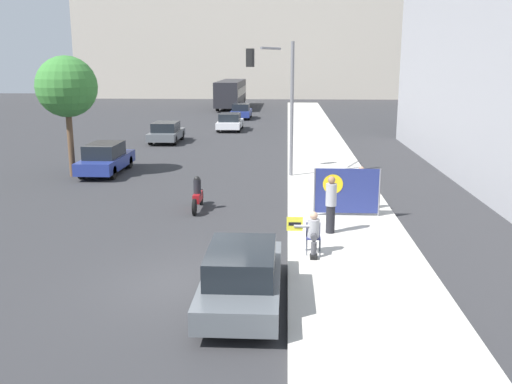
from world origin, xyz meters
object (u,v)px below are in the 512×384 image
at_px(jogger_on_sidewalk, 331,204).
at_px(parked_car_curbside, 242,276).
at_px(seated_protester, 313,232).
at_px(car_on_road_distant, 230,122).
at_px(traffic_light_pole, 277,88).
at_px(car_on_road_midblock, 166,132).
at_px(street_tree_near_curb, 67,87).
at_px(motorcycle_on_road, 198,195).
at_px(city_bus_on_road, 231,92).
at_px(protest_banner, 346,191).
at_px(car_on_road_nearest, 106,158).
at_px(car_on_road_far_lane, 241,111).
at_px(pedestrian_behind, 361,188).

xyz_separation_m(jogger_on_sidewalk, parked_car_curbside, (-2.38, -5.26, -0.36)).
xyz_separation_m(seated_protester, car_on_road_distant, (-5.24, 29.45, -0.10)).
relative_size(traffic_light_pole, car_on_road_midblock, 1.48).
height_order(car_on_road_distant, street_tree_near_curb, street_tree_near_curb).
xyz_separation_m(car_on_road_midblock, motorcycle_on_road, (4.83, -17.46, -0.14)).
bearing_deg(car_on_road_distant, city_bus_on_road, 95.34).
height_order(traffic_light_pole, car_on_road_midblock, traffic_light_pole).
xyz_separation_m(seated_protester, car_on_road_midblock, (-8.87, 22.57, -0.09)).
height_order(protest_banner, car_on_road_nearest, protest_banner).
bearing_deg(car_on_road_nearest, motorcycle_on_road, -50.06).
height_order(seated_protester, car_on_road_far_lane, car_on_road_far_lane).
bearing_deg(seated_protester, car_on_road_midblock, 107.56).
bearing_deg(seated_protester, parked_car_curbside, -122.30).
xyz_separation_m(jogger_on_sidewalk, car_on_road_nearest, (-10.25, 9.69, -0.31)).
height_order(pedestrian_behind, protest_banner, protest_banner).
bearing_deg(car_on_road_nearest, car_on_road_midblock, 86.14).
relative_size(traffic_light_pole, street_tree_near_curb, 1.08).
height_order(protest_banner, motorcycle_on_road, protest_banner).
relative_size(protest_banner, traffic_light_pole, 0.38).
distance_m(protest_banner, car_on_road_nearest, 13.34).
bearing_deg(car_on_road_distant, car_on_road_midblock, -117.80).
bearing_deg(city_bus_on_road, jogger_on_sidewalk, -80.79).
relative_size(pedestrian_behind, parked_car_curbside, 0.36).
relative_size(parked_car_curbside, car_on_road_midblock, 1.07).
distance_m(parked_car_curbside, car_on_road_nearest, 16.90).
xyz_separation_m(parked_car_curbside, motorcycle_on_road, (-2.30, 8.32, -0.15)).
relative_size(pedestrian_behind, car_on_road_distant, 0.38).
relative_size(jogger_on_sidewalk, car_on_road_far_lane, 0.44).
relative_size(seated_protester, pedestrian_behind, 0.75).
height_order(seated_protester, parked_car_curbside, parked_car_curbside).
height_order(parked_car_curbside, car_on_road_nearest, car_on_road_nearest).
height_order(parked_car_curbside, motorcycle_on_road, parked_car_curbside).
distance_m(protest_banner, parked_car_curbside, 7.94).
bearing_deg(protest_banner, car_on_road_distant, 104.55).
xyz_separation_m(protest_banner, street_tree_near_curb, (-12.33, 6.91, 3.20)).
xyz_separation_m(car_on_road_midblock, city_bus_on_road, (1.66, 27.96, 1.11)).
bearing_deg(protest_banner, traffic_light_pole, 109.37).
relative_size(pedestrian_behind, car_on_road_nearest, 0.36).
height_order(jogger_on_sidewalk, protest_banner, jogger_on_sidewalk).
height_order(car_on_road_midblock, street_tree_near_curb, street_tree_near_curb).
distance_m(jogger_on_sidewalk, car_on_road_midblock, 22.61).
bearing_deg(city_bus_on_road, motorcycle_on_road, -86.01).
height_order(seated_protester, car_on_road_midblock, car_on_road_midblock).
relative_size(motorcycle_on_road, street_tree_near_curb, 0.39).
xyz_separation_m(seated_protester, protest_banner, (1.34, 4.11, 0.24)).
bearing_deg(city_bus_on_road, traffic_light_pole, -81.32).
bearing_deg(city_bus_on_road, parked_car_curbside, -84.18).
bearing_deg(protest_banner, jogger_on_sidewalk, -108.58).
height_order(car_on_road_nearest, car_on_road_distant, car_on_road_nearest).
relative_size(car_on_road_midblock, car_on_road_distant, 0.99).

